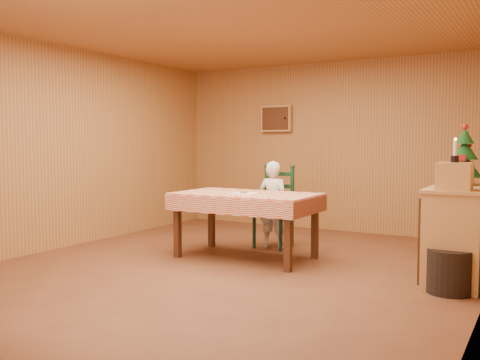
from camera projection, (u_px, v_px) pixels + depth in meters
name	position (u px, v px, depth m)	size (l,w,h in m)	color
ground	(231.00, 269.00, 5.77)	(6.00, 6.00, 0.00)	brown
cabin_walls	(254.00, 102.00, 6.10)	(5.10, 6.05, 2.65)	#AE763E
dining_table	(246.00, 200.00, 6.26)	(1.66, 0.96, 0.77)	#4A2513
ladder_chair	(275.00, 209.00, 6.96)	(0.44, 0.40, 1.08)	black
seated_child	(273.00, 204.00, 6.90)	(0.41, 0.27, 1.12)	silver
napkin	(244.00, 193.00, 6.21)	(0.26, 0.26, 0.00)	white
donut	(244.00, 192.00, 6.21)	(0.10, 0.10, 0.03)	#B97742
shelf_unit	(458.00, 233.00, 5.28)	(0.54, 1.24, 0.93)	tan
crate	(454.00, 176.00, 4.89)	(0.30, 0.30, 0.25)	tan
christmas_tree	(464.00, 157.00, 5.44)	(0.34, 0.34, 0.62)	#4A2513
flower_arrangement	(463.00, 165.00, 5.73)	(0.21, 0.21, 0.37)	#B0101B
candle_set	(455.00, 155.00, 4.88)	(0.07, 0.07, 0.22)	black
storage_bin	(450.00, 271.00, 4.82)	(0.40, 0.40, 0.40)	black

